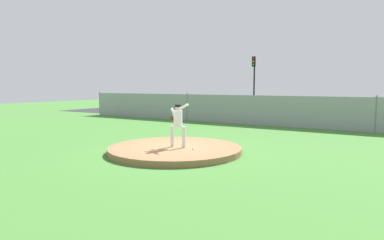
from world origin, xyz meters
The scene contains 11 objects.
ground_plane centered at (0.00, 6.00, 0.00)m, with size 80.00×80.00×0.00m, color #427A33.
asphalt_strip centered at (0.00, 14.50, 0.00)m, with size 44.00×7.00×0.01m, color #2B2B2D.
pitchers_mound centered at (0.00, 0.00, 0.11)m, with size 4.94×4.94×0.22m, color olive.
pitcher_youth centered at (0.15, -0.03, 1.19)m, with size 0.83×0.32×1.63m.
baseball centered at (0.89, -0.16, 0.26)m, with size 0.07×0.07×0.07m, color white.
chainlink_fence centered at (0.00, 10.00, 0.94)m, with size 29.76×0.07×1.98m.
parked_car_slate centered at (-0.90, 14.57, 0.78)m, with size 2.10×4.27×1.64m.
parked_car_navy centered at (-11.37, 14.14, 0.76)m, with size 2.07×4.37×1.58m.
parked_car_champagne centered at (-7.16, 14.63, 0.81)m, with size 2.12×4.84×1.67m.
traffic_cone_orange centered at (-4.91, 16.86, 0.26)m, with size 0.40×0.40×0.55m.
traffic_light_near centered at (-4.48, 18.94, 3.48)m, with size 0.28×0.46×5.11m.
Camera 1 is at (7.09, -10.12, 2.47)m, focal length 31.46 mm.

